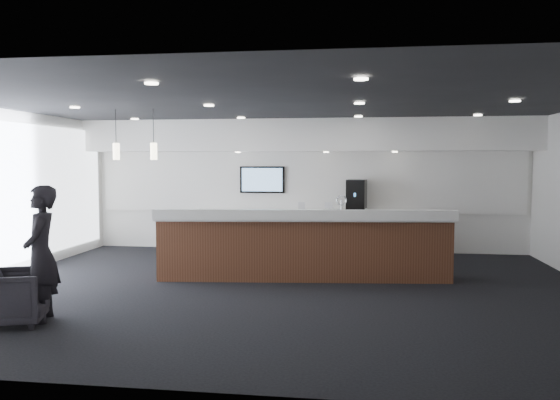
# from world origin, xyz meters

# --- Properties ---
(ground) EXTENTS (10.00, 10.00, 0.00)m
(ground) POSITION_xyz_m (0.00, 0.00, 0.00)
(ground) COLOR black
(ground) RESTS_ON ground
(ceiling) EXTENTS (10.00, 8.00, 0.02)m
(ceiling) POSITION_xyz_m (0.00, 0.00, 3.00)
(ceiling) COLOR black
(ceiling) RESTS_ON back_wall
(back_wall) EXTENTS (10.00, 0.02, 3.00)m
(back_wall) POSITION_xyz_m (0.00, 4.00, 1.50)
(back_wall) COLOR white
(back_wall) RESTS_ON ground
(soffit_bulkhead) EXTENTS (10.00, 0.90, 0.70)m
(soffit_bulkhead) POSITION_xyz_m (0.00, 3.55, 2.65)
(soffit_bulkhead) COLOR white
(soffit_bulkhead) RESTS_ON back_wall
(alcove_panel) EXTENTS (9.80, 0.06, 1.40)m
(alcove_panel) POSITION_xyz_m (0.00, 3.97, 1.60)
(alcove_panel) COLOR white
(alcove_panel) RESTS_ON back_wall
(back_credenza) EXTENTS (5.06, 0.66, 0.95)m
(back_credenza) POSITION_xyz_m (-0.00, 3.64, 0.48)
(back_credenza) COLOR gray
(back_credenza) RESTS_ON ground
(wall_tv) EXTENTS (1.05, 0.08, 0.62)m
(wall_tv) POSITION_xyz_m (-1.00, 3.91, 1.65)
(wall_tv) COLOR black
(wall_tv) RESTS_ON back_wall
(pendant_left) EXTENTS (0.12, 0.12, 0.30)m
(pendant_left) POSITION_xyz_m (-2.40, 0.80, 2.25)
(pendant_left) COLOR beige
(pendant_left) RESTS_ON ceiling
(pendant_right) EXTENTS (0.12, 0.12, 0.30)m
(pendant_right) POSITION_xyz_m (-3.10, 0.80, 2.25)
(pendant_right) COLOR beige
(pendant_right) RESTS_ON ceiling
(ceiling_can_lights) EXTENTS (7.00, 5.00, 0.02)m
(ceiling_can_lights) POSITION_xyz_m (0.00, 0.00, 2.97)
(ceiling_can_lights) COLOR white
(ceiling_can_lights) RESTS_ON ceiling
(service_counter) EXTENTS (5.20, 1.38, 1.49)m
(service_counter) POSITION_xyz_m (0.26, 0.87, 0.58)
(service_counter) COLOR #4F2B1A
(service_counter) RESTS_ON ground
(coffee_machine) EXTENTS (0.47, 0.57, 0.72)m
(coffee_machine) POSITION_xyz_m (1.18, 3.61, 1.31)
(coffee_machine) COLOR black
(coffee_machine) RESTS_ON back_credenza
(info_sign_left) EXTENTS (0.16, 0.02, 0.21)m
(info_sign_left) POSITION_xyz_m (-0.04, 3.53, 1.06)
(info_sign_left) COLOR silver
(info_sign_left) RESTS_ON back_credenza
(info_sign_right) EXTENTS (0.17, 0.04, 0.22)m
(info_sign_right) POSITION_xyz_m (0.56, 3.50, 1.06)
(info_sign_right) COLOR silver
(info_sign_right) RESTS_ON back_credenza
(armchair) EXTENTS (0.97, 0.96, 0.71)m
(armchair) POSITION_xyz_m (-3.13, -2.34, 0.35)
(armchair) COLOR black
(armchair) RESTS_ON ground
(lounge_guest) EXTENTS (0.61, 0.75, 1.76)m
(lounge_guest) POSITION_xyz_m (-2.86, -2.14, 0.88)
(lounge_guest) COLOR black
(lounge_guest) RESTS_ON ground
(cup_0) EXTENTS (0.10, 0.10, 0.09)m
(cup_0) POSITION_xyz_m (1.37, 3.51, 0.99)
(cup_0) COLOR white
(cup_0) RESTS_ON back_credenza
(cup_1) EXTENTS (0.13, 0.13, 0.09)m
(cup_1) POSITION_xyz_m (1.23, 3.51, 0.99)
(cup_1) COLOR white
(cup_1) RESTS_ON back_credenza
(cup_2) EXTENTS (0.12, 0.12, 0.09)m
(cup_2) POSITION_xyz_m (1.09, 3.51, 0.99)
(cup_2) COLOR white
(cup_2) RESTS_ON back_credenza
(cup_3) EXTENTS (0.12, 0.12, 0.09)m
(cup_3) POSITION_xyz_m (0.95, 3.51, 0.99)
(cup_3) COLOR white
(cup_3) RESTS_ON back_credenza
(cup_4) EXTENTS (0.13, 0.13, 0.09)m
(cup_4) POSITION_xyz_m (0.81, 3.51, 0.99)
(cup_4) COLOR white
(cup_4) RESTS_ON back_credenza
(cup_5) EXTENTS (0.10, 0.10, 0.09)m
(cup_5) POSITION_xyz_m (0.67, 3.51, 0.99)
(cup_5) COLOR white
(cup_5) RESTS_ON back_credenza
(cup_6) EXTENTS (0.13, 0.13, 0.09)m
(cup_6) POSITION_xyz_m (0.53, 3.51, 0.99)
(cup_6) COLOR white
(cup_6) RESTS_ON back_credenza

